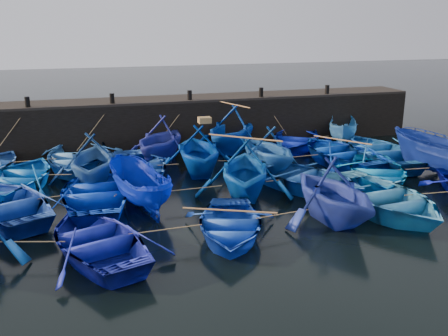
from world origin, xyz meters
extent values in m
plane|color=black|center=(0.00, 0.00, 0.00)|extent=(120.00, 120.00, 0.00)
cube|color=black|center=(0.00, 10.50, 1.25)|extent=(26.00, 2.50, 2.50)
cube|color=black|center=(0.00, 10.50, 2.56)|extent=(26.00, 2.50, 0.12)
cylinder|color=black|center=(-8.00, 9.60, 2.87)|extent=(0.24, 0.24, 0.50)
cylinder|color=black|center=(-4.00, 9.60, 2.87)|extent=(0.24, 0.24, 0.50)
cylinder|color=black|center=(0.00, 9.60, 2.87)|extent=(0.24, 0.24, 0.50)
cylinder|color=black|center=(4.00, 9.60, 2.87)|extent=(0.24, 0.24, 0.50)
cylinder|color=black|center=(8.00, 9.60, 2.87)|extent=(0.24, 0.24, 0.50)
imported|color=blue|center=(-5.91, 7.31, 0.60)|extent=(4.94, 6.33, 1.20)
imported|color=navy|center=(-1.95, 7.59, 1.11)|extent=(5.41, 5.56, 2.23)
imported|color=#0638A7|center=(1.91, 8.31, 1.24)|extent=(6.18, 6.23, 2.48)
imported|color=#05169A|center=(5.34, 7.83, 0.53)|extent=(5.84, 6.23, 1.05)
imported|color=#2A67A8|center=(8.27, 7.97, 0.77)|extent=(3.30, 4.23, 1.55)
imported|color=blue|center=(-8.23, 4.84, 0.53)|extent=(5.19, 6.07, 1.06)
imported|color=navy|center=(-5.24, 4.55, 1.16)|extent=(4.27, 4.81, 2.32)
imported|color=#1845AB|center=(-3.43, 4.89, 0.54)|extent=(3.83, 5.28, 1.08)
imported|color=#00329B|center=(-0.70, 4.86, 1.16)|extent=(4.19, 4.74, 2.32)
imported|color=#1751A3|center=(2.44, 4.47, 1.08)|extent=(4.25, 4.70, 2.15)
imported|color=#012B92|center=(6.27, 4.58, 0.57)|extent=(4.71, 6.03, 1.14)
imported|color=#114F96|center=(8.20, 4.24, 0.59)|extent=(4.44, 5.94, 1.18)
imported|color=#15399B|center=(-8.36, 1.83, 0.54)|extent=(5.57, 6.30, 1.08)
imported|color=#0329B6|center=(-5.26, 2.02, 0.56)|extent=(4.09, 5.53, 1.11)
imported|color=#0218A7|center=(-3.77, 1.35, 0.81)|extent=(2.52, 4.43, 1.62)
imported|color=#06439E|center=(0.30, 1.42, 1.17)|extent=(5.07, 5.46, 2.35)
imported|color=#164994|center=(2.98, 1.47, 0.53)|extent=(5.73, 6.27, 1.06)
imported|color=#0460B2|center=(6.15, 1.33, 0.51)|extent=(5.29, 5.96, 1.02)
imported|color=navy|center=(9.52, 1.19, 0.99)|extent=(4.13, 5.40, 1.97)
imported|color=navy|center=(-5.43, -2.15, 0.50)|extent=(4.81, 5.68, 1.00)
imported|color=blue|center=(-1.37, -2.05, 0.45)|extent=(4.20, 5.01, 0.89)
imported|color=navy|center=(2.38, -1.81, 1.13)|extent=(4.16, 4.67, 2.25)
imported|color=#2C78BF|center=(4.55, -1.51, 0.58)|extent=(4.52, 5.95, 1.16)
cube|color=olive|center=(-0.40, 4.86, 2.45)|extent=(0.54, 0.42, 0.26)
cylinder|color=tan|center=(-7.81, 7.27, 0.55)|extent=(2.01, 0.13, 0.04)
cylinder|color=tan|center=(-3.93, 7.45, 0.55)|extent=(2.16, 0.31, 0.04)
cylinder|color=tan|center=(-0.02, 7.95, 0.55)|extent=(2.07, 0.75, 0.04)
cylinder|color=tan|center=(3.62, 8.07, 0.55)|extent=(1.63, 0.51, 0.04)
cylinder|color=tan|center=(6.80, 7.90, 0.55)|extent=(1.14, 0.18, 0.04)
cylinder|color=tan|center=(-6.74, 4.69, 0.55)|extent=(1.20, 0.33, 0.04)
cylinder|color=tan|center=(-4.34, 4.72, 0.55)|extent=(0.05, 0.34, 0.04)
cylinder|color=tan|center=(-2.07, 4.88, 0.55)|extent=(0.93, 0.07, 0.04)
cylinder|color=tan|center=(0.87, 4.67, 0.55)|extent=(1.35, 0.42, 0.04)
cylinder|color=tan|center=(4.35, 4.52, 0.55)|extent=(2.04, 0.14, 0.04)
cylinder|color=tan|center=(7.24, 4.41, 0.55)|extent=(0.16, 0.35, 0.04)
cylinder|color=tan|center=(-6.81, 1.92, 0.55)|extent=(1.30, 0.22, 0.04)
cylinder|color=tan|center=(-4.52, 1.68, 0.55)|extent=(0.35, 0.68, 0.04)
cylinder|color=tan|center=(-1.74, 1.39, 0.55)|extent=(2.27, 0.10, 0.04)
cylinder|color=tan|center=(1.64, 1.45, 0.55)|extent=(0.88, 0.08, 0.04)
cylinder|color=tan|center=(4.56, 1.40, 0.55)|extent=(1.38, 0.17, 0.04)
cylinder|color=tan|center=(7.84, 1.26, 0.55)|extent=(1.57, 0.18, 0.04)
cylinder|color=tan|center=(-7.26, -1.88, 0.55)|extent=(1.86, 0.57, 0.04)
cylinder|color=tan|center=(-3.40, -2.10, 0.55)|extent=(2.27, 0.13, 0.04)
cylinder|color=tan|center=(0.51, -1.93, 0.55)|extent=(1.95, 0.28, 0.04)
cylinder|color=tan|center=(3.46, -1.66, 0.55)|extent=(0.39, 0.33, 0.04)
cylinder|color=tan|center=(6.64, -1.59, 0.55)|extent=(2.39, 0.20, 0.04)
cylinder|color=tan|center=(-8.86, 8.96, 1.58)|extent=(1.76, 1.13, 2.10)
cylinder|color=tan|center=(-4.95, 9.01, 1.58)|extent=(1.95, 1.03, 2.10)
cylinder|color=tan|center=(-0.98, 9.15, 1.58)|extent=(1.99, 0.75, 2.10)
cylinder|color=tan|center=(0.96, 9.51, 1.58)|extent=(1.94, 0.05, 2.09)
cylinder|color=tan|center=(4.67, 9.27, 1.58)|extent=(1.38, 0.51, 2.09)
cylinder|color=tan|center=(8.14, 9.34, 1.58)|extent=(0.32, 0.38, 2.08)
cylinder|color=#99724C|center=(1.91, 8.31, 2.51)|extent=(1.08, 2.84, 0.06)
cylinder|color=#99724C|center=(6.27, 4.58, 1.17)|extent=(1.77, 2.49, 0.06)
cylinder|color=#99724C|center=(0.30, 1.42, 2.38)|extent=(2.34, 1.97, 0.06)
cylinder|color=#99724C|center=(-1.37, -2.05, 0.92)|extent=(2.74, 1.32, 0.06)
camera|label=1|loc=(-5.65, -16.02, 6.66)|focal=40.00mm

